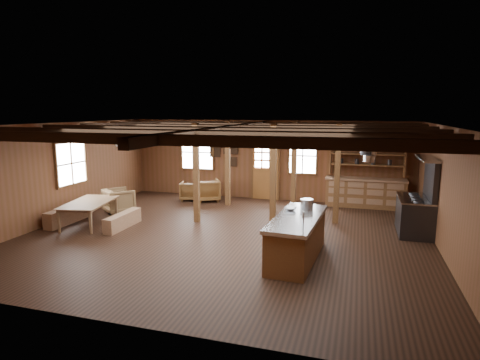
# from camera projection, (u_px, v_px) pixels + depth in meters

# --- Properties ---
(room) EXTENTS (10.04, 9.04, 2.84)m
(room) POSITION_uv_depth(u_px,v_px,m) (225.00, 181.00, 9.94)
(room) COLOR black
(room) RESTS_ON ground
(ceiling_joists) EXTENTS (9.80, 8.82, 0.18)m
(ceiling_joists) POSITION_uv_depth(u_px,v_px,m) (227.00, 129.00, 9.89)
(ceiling_joists) COLOR black
(ceiling_joists) RESTS_ON ceiling
(timber_posts) EXTENTS (3.95, 2.35, 2.80)m
(timber_posts) POSITION_uv_depth(u_px,v_px,m) (265.00, 170.00, 11.76)
(timber_posts) COLOR #462614
(timber_posts) RESTS_ON floor
(back_door) EXTENTS (1.02, 0.08, 2.15)m
(back_door) POSITION_uv_depth(u_px,v_px,m) (266.00, 175.00, 14.23)
(back_door) COLOR brown
(back_door) RESTS_ON floor
(window_back_left) EXTENTS (1.32, 0.06, 1.32)m
(window_back_left) POSITION_uv_depth(u_px,v_px,m) (197.00, 152.00, 14.85)
(window_back_left) COLOR white
(window_back_left) RESTS_ON wall_back
(window_back_right) EXTENTS (1.02, 0.06, 1.32)m
(window_back_right) POSITION_uv_depth(u_px,v_px,m) (303.00, 156.00, 13.75)
(window_back_right) COLOR white
(window_back_right) RESTS_ON wall_back
(window_left) EXTENTS (0.14, 1.24, 1.32)m
(window_left) POSITION_uv_depth(u_px,v_px,m) (71.00, 163.00, 11.77)
(window_left) COLOR white
(window_left) RESTS_ON wall_back
(notice_boards) EXTENTS (1.08, 0.03, 0.90)m
(notice_boards) POSITION_uv_depth(u_px,v_px,m) (226.00, 152.00, 14.53)
(notice_boards) COLOR silver
(notice_boards) RESTS_ON wall_back
(back_counter) EXTENTS (2.55, 0.60, 2.45)m
(back_counter) POSITION_uv_depth(u_px,v_px,m) (365.00, 189.00, 13.09)
(back_counter) COLOR brown
(back_counter) RESTS_ON floor
(pendant_lamps) EXTENTS (1.86, 2.36, 0.66)m
(pendant_lamps) POSITION_uv_depth(u_px,v_px,m) (161.00, 142.00, 11.37)
(pendant_lamps) COLOR #313134
(pendant_lamps) RESTS_ON ceiling
(pot_rack) EXTENTS (0.41, 3.00, 0.43)m
(pot_rack) POSITION_uv_depth(u_px,v_px,m) (368.00, 149.00, 9.13)
(pot_rack) COLOR #313134
(pot_rack) RESTS_ON ceiling
(kitchen_island) EXTENTS (1.05, 2.55, 1.20)m
(kitchen_island) POSITION_uv_depth(u_px,v_px,m) (297.00, 238.00, 8.50)
(kitchen_island) COLOR brown
(kitchen_island) RESTS_ON floor
(step_stool) EXTENTS (0.52, 0.39, 0.43)m
(step_stool) POSITION_uv_depth(u_px,v_px,m) (290.00, 248.00, 8.62)
(step_stool) COLOR brown
(step_stool) RESTS_ON floor
(commercial_range) EXTENTS (0.82, 1.60, 1.98)m
(commercial_range) POSITION_uv_depth(u_px,v_px,m) (417.00, 209.00, 10.28)
(commercial_range) COLOR #313134
(commercial_range) RESTS_ON floor
(dining_table) EXTENTS (1.38, 2.02, 0.65)m
(dining_table) POSITION_uv_depth(u_px,v_px,m) (91.00, 213.00, 11.10)
(dining_table) COLOR brown
(dining_table) RESTS_ON floor
(bench_wall) EXTENTS (0.31, 1.65, 0.45)m
(bench_wall) POSITION_uv_depth(u_px,v_px,m) (69.00, 215.00, 11.33)
(bench_wall) COLOR brown
(bench_wall) RESTS_ON floor
(bench_aisle) EXTENTS (0.27, 1.45, 0.40)m
(bench_aisle) POSITION_uv_depth(u_px,v_px,m) (123.00, 220.00, 10.84)
(bench_aisle) COLOR brown
(bench_aisle) RESTS_ON floor
(armchair_a) EXTENTS (1.11, 1.11, 0.75)m
(armchair_a) POSITION_uv_depth(u_px,v_px,m) (207.00, 190.00, 14.03)
(armchair_a) COLOR brown
(armchair_a) RESTS_ON floor
(armchair_b) EXTENTS (0.86, 0.88, 0.66)m
(armchair_b) POSITION_uv_depth(u_px,v_px,m) (191.00, 191.00, 14.16)
(armchair_b) COLOR brown
(armchair_b) RESTS_ON floor
(armchair_c) EXTENTS (1.14, 1.14, 0.75)m
(armchair_c) POSITION_uv_depth(u_px,v_px,m) (119.00, 201.00, 12.42)
(armchair_c) COLOR brown
(armchair_c) RESTS_ON floor
(counter_pot) EXTENTS (0.30, 0.30, 0.18)m
(counter_pot) POSITION_uv_depth(u_px,v_px,m) (307.00, 203.00, 9.27)
(counter_pot) COLOR #B7BABE
(counter_pot) RESTS_ON kitchen_island
(bowl) EXTENTS (0.32, 0.32, 0.07)m
(bowl) POSITION_uv_depth(u_px,v_px,m) (290.00, 209.00, 8.95)
(bowl) COLOR silver
(bowl) RESTS_ON kitchen_island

